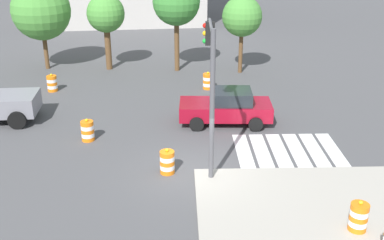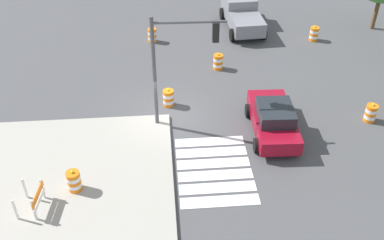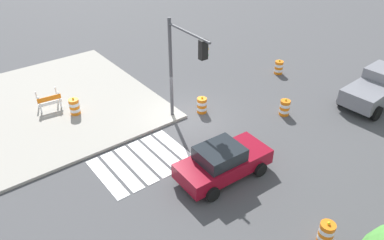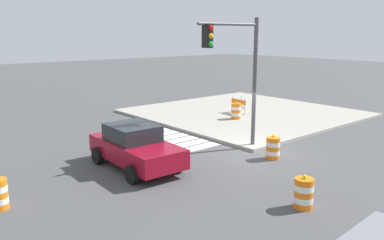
# 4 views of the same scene
# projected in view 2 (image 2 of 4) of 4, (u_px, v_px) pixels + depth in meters

# --- Properties ---
(ground_plane) EXTENTS (120.00, 120.00, 0.00)m
(ground_plane) POSITION_uv_depth(u_px,v_px,m) (169.00, 117.00, 22.34)
(ground_plane) COLOR #474749
(sidewalk_corner) EXTENTS (12.00, 12.00, 0.15)m
(sidewalk_corner) POSITION_uv_depth(u_px,v_px,m) (19.00, 215.00, 17.12)
(sidewalk_corner) COLOR #9E998E
(sidewalk_corner) RESTS_ON ground
(crosswalk_stripes) EXTENTS (4.35, 3.20, 0.02)m
(crosswalk_stripes) POSITION_uv_depth(u_px,v_px,m) (214.00, 169.00, 19.26)
(crosswalk_stripes) COLOR silver
(crosswalk_stripes) RESTS_ON ground
(sports_car) EXTENTS (4.37, 2.27, 1.63)m
(sports_car) POSITION_uv_depth(u_px,v_px,m) (273.00, 119.00, 20.82)
(sports_car) COLOR maroon
(sports_car) RESTS_ON ground
(pickup_truck) EXTENTS (5.25, 2.57, 1.92)m
(pickup_truck) POSITION_uv_depth(u_px,v_px,m) (242.00, 13.00, 30.18)
(pickup_truck) COLOR slate
(pickup_truck) RESTS_ON ground
(traffic_barrel_near_corner) EXTENTS (0.56, 0.56, 1.02)m
(traffic_barrel_near_corner) POSITION_uv_depth(u_px,v_px,m) (371.00, 113.00, 21.82)
(traffic_barrel_near_corner) COLOR orange
(traffic_barrel_near_corner) RESTS_ON ground
(traffic_barrel_crosswalk_end) EXTENTS (0.56, 0.56, 1.02)m
(traffic_barrel_crosswalk_end) POSITION_uv_depth(u_px,v_px,m) (218.00, 62.00, 25.90)
(traffic_barrel_crosswalk_end) COLOR orange
(traffic_barrel_crosswalk_end) RESTS_ON ground
(traffic_barrel_median_near) EXTENTS (0.56, 0.56, 1.02)m
(traffic_barrel_median_near) POSITION_uv_depth(u_px,v_px,m) (152.00, 35.00, 28.68)
(traffic_barrel_median_near) COLOR orange
(traffic_barrel_median_near) RESTS_ON ground
(traffic_barrel_median_far) EXTENTS (0.56, 0.56, 1.02)m
(traffic_barrel_median_far) POSITION_uv_depth(u_px,v_px,m) (168.00, 98.00, 22.89)
(traffic_barrel_median_far) COLOR orange
(traffic_barrel_median_far) RESTS_ON ground
(traffic_barrel_far_curb) EXTENTS (0.56, 0.56, 1.02)m
(traffic_barrel_far_curb) POSITION_uv_depth(u_px,v_px,m) (314.00, 34.00, 28.85)
(traffic_barrel_far_curb) COLOR orange
(traffic_barrel_far_curb) RESTS_ON ground
(traffic_barrel_on_sidewalk) EXTENTS (0.56, 0.56, 1.02)m
(traffic_barrel_on_sidewalk) POSITION_uv_depth(u_px,v_px,m) (74.00, 181.00, 17.85)
(traffic_barrel_on_sidewalk) COLOR orange
(traffic_barrel_on_sidewalk) RESTS_ON sidewalk_corner
(construction_barricade) EXTENTS (1.31, 0.90, 1.00)m
(construction_barricade) POSITION_uv_depth(u_px,v_px,m) (34.00, 198.00, 16.96)
(construction_barricade) COLOR silver
(construction_barricade) RESTS_ON sidewalk_corner
(traffic_light_pole) EXTENTS (0.47, 3.29, 5.50)m
(traffic_light_pole) POSITION_uv_depth(u_px,v_px,m) (179.00, 53.00, 19.54)
(traffic_light_pole) COLOR #4C4C51
(traffic_light_pole) RESTS_ON sidewalk_corner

